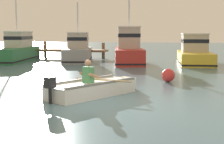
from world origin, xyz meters
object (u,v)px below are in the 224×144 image
rowboat_with_person (93,88)px  moored_boat_yellow (195,53)px  moored_boat_grey (78,50)px  moored_boat_green (17,50)px  mooring_buoy (168,75)px  moored_boat_red (129,50)px

rowboat_with_person → moored_boat_yellow: size_ratio=0.64×
rowboat_with_person → moored_boat_yellow: 12.68m
rowboat_with_person → moored_boat_yellow: (3.60, 12.15, 0.48)m
moored_boat_grey → moored_boat_yellow: (8.03, -0.04, -0.04)m
moored_boat_green → moored_boat_yellow: size_ratio=1.20×
moored_boat_yellow → mooring_buoy: 8.73m
rowboat_with_person → mooring_buoy: rowboat_with_person is taller
moored_boat_red → mooring_buoy: (2.90, -7.74, -0.63)m
moored_boat_green → moored_boat_yellow: (12.36, 0.63, -0.07)m
moored_boat_green → mooring_buoy: 13.62m
moored_boat_grey → rowboat_with_person: bearing=-70.0°
rowboat_with_person → moored_boat_green: (-8.76, 11.52, 0.55)m
moored_boat_yellow → mooring_buoy: size_ratio=9.71×
moored_boat_red → moored_boat_yellow: (4.24, 0.87, -0.17)m
moored_boat_red → moored_boat_green: bearing=178.3°
moored_boat_green → moored_boat_red: moored_boat_red is taller
rowboat_with_person → mooring_buoy: (2.25, 3.54, 0.03)m
moored_boat_yellow → moored_boat_grey: bearing=179.7°
moored_boat_green → rowboat_with_person: bearing=-52.7°
rowboat_with_person → moored_boat_yellow: moored_boat_yellow is taller
moored_boat_yellow → moored_boat_green: bearing=-177.1°
moored_boat_green → mooring_buoy: bearing=-35.9°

